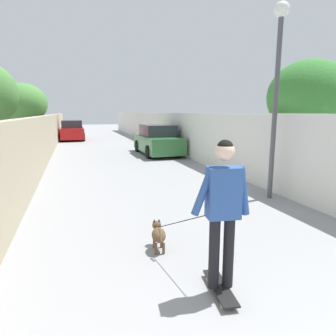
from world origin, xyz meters
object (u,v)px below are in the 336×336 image
Objects in this scene: tree_left_distant at (22,103)px; dog at (159,234)px; car_near at (158,141)px; car_far at (72,131)px; lamp_post at (278,70)px; tree_right_far at (309,97)px; person_skateboarder at (223,203)px; skateboard at (220,287)px.

tree_left_distant is 2.37× the size of dog.
car_near and car_far have the same top height.
tree_left_distant is 0.81× the size of lamp_post.
tree_right_far reaches higher than person_skateboarder.
car_far is at bearing 4.54° from skateboard.
lamp_post is 5.72× the size of skateboard.
dog is 20.41m from car_far.
person_skateboarder is (-0.00, -0.00, 1.08)m from skateboard.
tree_right_far is at bearing -140.06° from tree_left_distant.
skateboard is 12.16m from car_near.
tree_left_distant reaches higher than car_far.
person_skateboarder is 21.76m from car_far.
dog is (1.32, 0.41, 0.21)m from skateboard.
skateboard is (-4.59, 5.30, -2.55)m from tree_right_far.
lamp_post reaches higher than car_far.
person_skateboarder is at bearing -164.92° from tree_left_distant.
lamp_post is 2.61× the size of person_skateboarder.
lamp_post is at bearing 120.83° from tree_right_far.
tree_left_distant is 6.48m from car_far.
lamp_post is (-12.79, -7.47, 0.51)m from tree_left_distant.
tree_left_distant is 4.65× the size of skateboard.
lamp_post is 4.98m from dog.
person_skateboarder is (-4.59, 5.30, -1.47)m from tree_right_far.
person_skateboarder is (-16.09, -4.33, -1.52)m from tree_left_distant.
person_skateboarder is at bearing -172.87° from skateboard.
tree_left_distant is at bearing 30.27° from lamp_post.
car_near is at bearing -156.55° from car_far.
car_far is at bearing -24.98° from tree_left_distant.
tree_left_distant reaches higher than skateboard.
tree_left_distant is 8.28m from car_near.
lamp_post is 19.18m from car_far.
tree_left_distant is at bearing 155.02° from car_far.
skateboard is at bearing 167.97° from car_near.
car_far reaches higher than dog.
car_near is at bearing -12.03° from person_skateboarder.
tree_left_distant is 15.46m from dog.
lamp_post reaches higher than person_skateboarder.
tree_right_far is 2.08× the size of person_skateboarder.
car_far is (21.69, 1.72, 0.65)m from skateboard.
skateboard is at bearing -164.92° from tree_left_distant.
dog is at bearing 17.09° from skateboard.
skateboard is at bearing -162.91° from dog.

